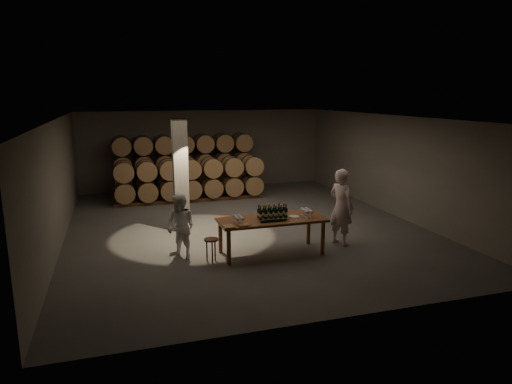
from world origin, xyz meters
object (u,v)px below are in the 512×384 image
object	(u,v)px
stool	(211,243)
person_man	(341,207)
plate	(294,216)
person_woman	(181,227)
bottle_cluster	(272,213)
notebook_near	(243,225)
tasting_table	(271,222)

from	to	relation	value
stool	person_man	bearing A→B (deg)	4.55
plate	person_woman	world-z (taller)	person_woman
bottle_cluster	notebook_near	world-z (taller)	bottle_cluster
bottle_cluster	notebook_near	xyz separation A→B (m)	(-0.86, -0.44, -0.11)
tasting_table	stool	bearing A→B (deg)	-175.46
plate	stool	bearing A→B (deg)	-177.53
stool	notebook_near	bearing A→B (deg)	-22.53
notebook_near	bottle_cluster	bearing A→B (deg)	25.92
bottle_cluster	plate	size ratio (longest dim) A/B	2.81
notebook_near	stool	distance (m)	0.88
bottle_cluster	notebook_near	size ratio (longest dim) A/B	3.25
notebook_near	stool	bearing A→B (deg)	156.01
tasting_table	bottle_cluster	xyz separation A→B (m)	(0.04, 0.03, 0.23)
tasting_table	plate	world-z (taller)	plate
tasting_table	bottle_cluster	distance (m)	0.23
plate	person_woman	bearing A→B (deg)	172.14
person_woman	person_man	bearing A→B (deg)	49.32
notebook_near	person_woman	distance (m)	1.54
tasting_table	person_man	world-z (taller)	person_man
bottle_cluster	person_man	world-z (taller)	person_man
tasting_table	stool	distance (m)	1.57
bottle_cluster	plate	distance (m)	0.55
tasting_table	notebook_near	bearing A→B (deg)	-153.45
tasting_table	person_woman	distance (m)	2.18
tasting_table	person_woman	world-z (taller)	person_woman
person_woman	plate	bearing A→B (deg)	44.11
plate	person_man	distance (m)	1.40
plate	stool	distance (m)	2.15
tasting_table	bottle_cluster	size ratio (longest dim) A/B	3.54
bottle_cluster	person_woman	distance (m)	2.22
tasting_table	plate	bearing A→B (deg)	-3.04
bottle_cluster	notebook_near	distance (m)	0.97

